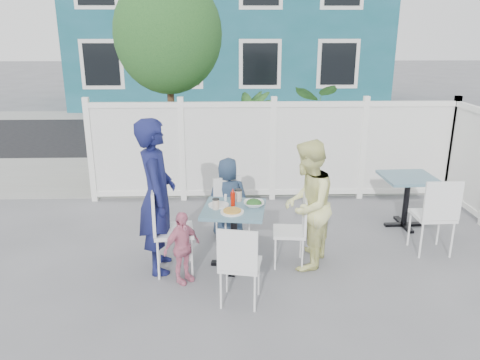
{
  "coord_description": "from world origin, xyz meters",
  "views": [
    {
      "loc": [
        -0.65,
        -4.86,
        2.65
      ],
      "look_at": [
        -0.49,
        0.5,
        0.93
      ],
      "focal_mm": 35.0,
      "sensor_mm": 36.0,
      "label": 1
    }
  ],
  "objects_px": {
    "chair_left": "(166,224)",
    "woman": "(307,205)",
    "spare_table": "(408,188)",
    "chair_near": "(239,260)",
    "boy": "(228,198)",
    "utility_cabinet": "(155,140)",
    "main_table": "(234,221)",
    "toddler": "(182,248)",
    "chair_back": "(230,205)",
    "chair_right": "(295,226)",
    "man": "(157,196)"
  },
  "relations": [
    {
      "from": "chair_left",
      "to": "woman",
      "type": "distance_m",
      "value": 1.61
    },
    {
      "from": "spare_table",
      "to": "woman",
      "type": "relative_size",
      "value": 0.49
    },
    {
      "from": "spare_table",
      "to": "chair_left",
      "type": "relative_size",
      "value": 0.73
    },
    {
      "from": "spare_table",
      "to": "chair_near",
      "type": "distance_m",
      "value": 3.1
    },
    {
      "from": "boy",
      "to": "spare_table",
      "type": "bearing_deg",
      "value": -170.64
    },
    {
      "from": "chair_near",
      "to": "woman",
      "type": "relative_size",
      "value": 0.58
    },
    {
      "from": "utility_cabinet",
      "to": "main_table",
      "type": "height_order",
      "value": "utility_cabinet"
    },
    {
      "from": "chair_near",
      "to": "toddler",
      "type": "height_order",
      "value": "chair_near"
    },
    {
      "from": "main_table",
      "to": "chair_back",
      "type": "relative_size",
      "value": 0.93
    },
    {
      "from": "main_table",
      "to": "utility_cabinet",
      "type": "bearing_deg",
      "value": 110.54
    },
    {
      "from": "main_table",
      "to": "chair_right",
      "type": "relative_size",
      "value": 0.93
    },
    {
      "from": "utility_cabinet",
      "to": "chair_near",
      "type": "xyz_separation_m",
      "value": [
        1.5,
        -4.74,
        -0.13
      ]
    },
    {
      "from": "main_table",
      "to": "spare_table",
      "type": "bearing_deg",
      "value": 24.55
    },
    {
      "from": "man",
      "to": "main_table",
      "type": "bearing_deg",
      "value": -95.95
    },
    {
      "from": "chair_near",
      "to": "boy",
      "type": "distance_m",
      "value": 1.71
    },
    {
      "from": "main_table",
      "to": "woman",
      "type": "bearing_deg",
      "value": -0.09
    },
    {
      "from": "spare_table",
      "to": "chair_right",
      "type": "height_order",
      "value": "chair_right"
    },
    {
      "from": "main_table",
      "to": "toddler",
      "type": "height_order",
      "value": "toddler"
    },
    {
      "from": "main_table",
      "to": "man",
      "type": "relative_size",
      "value": 0.44
    },
    {
      "from": "toddler",
      "to": "boy",
      "type": "bearing_deg",
      "value": 23.04
    },
    {
      "from": "chair_left",
      "to": "boy",
      "type": "height_order",
      "value": "boy"
    },
    {
      "from": "spare_table",
      "to": "chair_near",
      "type": "relative_size",
      "value": 0.85
    },
    {
      "from": "utility_cabinet",
      "to": "main_table",
      "type": "xyz_separation_m",
      "value": [
        1.46,
        -3.9,
        -0.07
      ]
    },
    {
      "from": "chair_near",
      "to": "chair_left",
      "type": "bearing_deg",
      "value": 148.13
    },
    {
      "from": "chair_left",
      "to": "main_table",
      "type": "bearing_deg",
      "value": 89.5
    },
    {
      "from": "woman",
      "to": "toddler",
      "type": "relative_size",
      "value": 1.84
    },
    {
      "from": "chair_left",
      "to": "man",
      "type": "relative_size",
      "value": 0.57
    },
    {
      "from": "spare_table",
      "to": "woman",
      "type": "xyz_separation_m",
      "value": [
        -1.6,
        -1.11,
        0.18
      ]
    },
    {
      "from": "spare_table",
      "to": "chair_left",
      "type": "distance_m",
      "value": 3.42
    },
    {
      "from": "boy",
      "to": "chair_left",
      "type": "bearing_deg",
      "value": 57.28
    },
    {
      "from": "boy",
      "to": "chair_near",
      "type": "bearing_deg",
      "value": 97.04
    },
    {
      "from": "utility_cabinet",
      "to": "toddler",
      "type": "bearing_deg",
      "value": -71.61
    },
    {
      "from": "main_table",
      "to": "chair_left",
      "type": "bearing_deg",
      "value": -173.48
    },
    {
      "from": "main_table",
      "to": "chair_near",
      "type": "relative_size",
      "value": 0.9
    },
    {
      "from": "utility_cabinet",
      "to": "spare_table",
      "type": "bearing_deg",
      "value": -29.03
    },
    {
      "from": "chair_right",
      "to": "chair_back",
      "type": "height_order",
      "value": "chair_back"
    },
    {
      "from": "utility_cabinet",
      "to": "spare_table",
      "type": "distance_m",
      "value": 4.79
    },
    {
      "from": "main_table",
      "to": "chair_right",
      "type": "bearing_deg",
      "value": 2.01
    },
    {
      "from": "boy",
      "to": "toddler",
      "type": "bearing_deg",
      "value": 71.04
    },
    {
      "from": "main_table",
      "to": "chair_left",
      "type": "relative_size",
      "value": 0.78
    },
    {
      "from": "chair_right",
      "to": "toddler",
      "type": "height_order",
      "value": "chair_right"
    },
    {
      "from": "woman",
      "to": "boy",
      "type": "bearing_deg",
      "value": -111.37
    },
    {
      "from": "chair_back",
      "to": "boy",
      "type": "distance_m",
      "value": 0.16
    },
    {
      "from": "utility_cabinet",
      "to": "toddler",
      "type": "height_order",
      "value": "utility_cabinet"
    },
    {
      "from": "main_table",
      "to": "woman",
      "type": "distance_m",
      "value": 0.85
    },
    {
      "from": "chair_left",
      "to": "boy",
      "type": "distance_m",
      "value": 1.19
    },
    {
      "from": "spare_table",
      "to": "main_table",
      "type": "bearing_deg",
      "value": -155.45
    },
    {
      "from": "chair_right",
      "to": "woman",
      "type": "distance_m",
      "value": 0.29
    },
    {
      "from": "utility_cabinet",
      "to": "boy",
      "type": "distance_m",
      "value": 3.34
    },
    {
      "from": "utility_cabinet",
      "to": "man",
      "type": "xyz_separation_m",
      "value": [
        0.6,
        -3.91,
        0.25
      ]
    }
  ]
}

